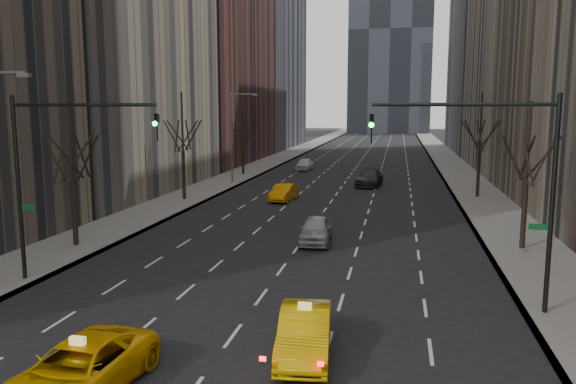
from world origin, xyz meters
The scene contains 17 objects.
sidewalk_left centered at (-12.25, 70.00, 0.07)m, with size 4.50×320.00×0.15m, color slate.
sidewalk_right centered at (12.25, 70.00, 0.07)m, with size 4.50×320.00×0.15m, color slate.
bld_left_far centered at (-21.50, 66.00, 22.00)m, with size 14.00×28.00×44.00m, color brown.
tree_lw_b centered at (-12.00, 18.00, 3.72)m, with size 3.36×3.50×7.82m.
tree_lw_c centered at (-12.00, 34.00, 4.04)m, with size 3.36×3.50×8.74m.
tree_lw_d centered at (-12.00, 52.00, 3.56)m, with size 3.36×3.50×7.36m.
tree_rw_b centered at (12.00, 22.00, 3.72)m, with size 3.36×3.50×7.82m.
tree_rw_c centered at (12.00, 40.00, 4.04)m, with size 3.36×3.50×8.74m.
traffic_mast_left centered at (-9.11, 12.00, 5.49)m, with size 6.69×0.39×8.00m.
traffic_mast_right centered at (9.11, 12.00, 5.49)m, with size 6.69×0.39×8.00m.
streetlight_far centered at (-10.84, 45.00, 5.62)m, with size 2.83×0.22×9.00m.
taxi_suv centered at (-2.86, 3.36, 0.72)m, with size 2.39×5.18×1.44m, color #EEAD05.
taxi_sedan centered at (2.62, 7.03, 0.73)m, with size 1.55×4.45×1.47m, color #DEAB04.
silver_sedan_ahead centered at (0.81, 21.71, 0.74)m, with size 1.74×4.32×1.47m, color #A1A4A9.
far_taxi centered at (-3.90, 35.55, 0.68)m, with size 1.45×4.15×1.37m, color #F69905.
far_suv_grey centered at (2.60, 45.84, 0.79)m, with size 2.22×5.45×1.58m, color #29282D.
far_car_white centered at (-5.96, 58.33, 0.74)m, with size 1.74×4.31×1.47m, color silver.
Camera 1 is at (5.32, -9.33, 7.64)m, focal length 35.00 mm.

